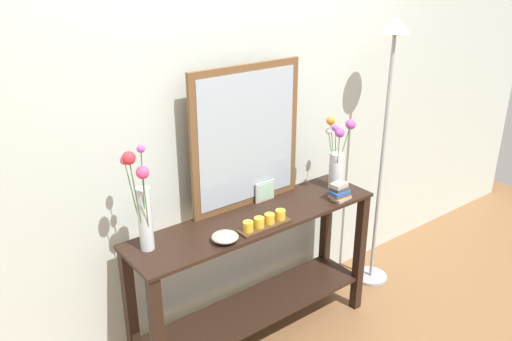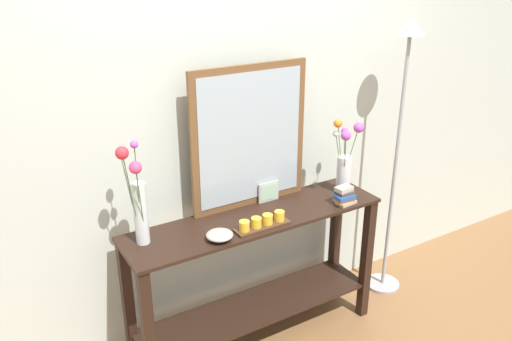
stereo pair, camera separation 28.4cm
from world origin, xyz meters
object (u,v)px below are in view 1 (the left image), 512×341
Objects in this scene: candle_tray at (265,222)px; picture_frame_small at (265,191)px; console_table at (256,266)px; vase_right at (337,159)px; floor_lamp at (387,113)px; mirror_leaning at (247,138)px; book_stack at (340,192)px; decorative_bowl at (225,237)px; tall_vase_left at (142,205)px.

picture_frame_small is (0.20, 0.26, 0.03)m from candle_tray.
vase_right is (0.63, -0.00, 0.53)m from console_table.
floor_lamp is at bearing 6.70° from candle_tray.
vase_right reaches higher than console_table.
console_table is 1.85× the size of mirror_leaning.
mirror_leaning is 0.44× the size of floor_lamp.
decorative_bowl is at bearing 179.42° from book_stack.
console_table is 3.20× the size of vase_right.
tall_vase_left reaches higher than decorative_bowl.
tall_vase_left is at bearing 176.44° from console_table.
candle_tray is 0.26m from decorative_bowl.
decorative_bowl is 0.08× the size of floor_lamp.
console_table is at bearing 179.96° from vase_right.
mirror_leaning reaches higher than picture_frame_small.
book_stack is (0.53, -0.13, 0.38)m from console_table.
mirror_leaning reaches higher than candle_tray.
picture_frame_small reaches higher than book_stack.
book_stack is at bearing -13.65° from console_table.
mirror_leaning is 5.84× the size of decorative_bowl.
vase_right is at bearing 52.83° from book_stack.
decorative_bowl is 1.07× the size of book_stack.
floor_lamp is at bearing -8.61° from mirror_leaning.
picture_frame_small is (0.11, -0.03, -0.35)m from mirror_leaning.
floor_lamp is at bearing 14.21° from book_stack.
picture_frame_small is (-0.46, 0.13, -0.14)m from vase_right.
book_stack is at bearing -8.14° from tall_vase_left.
mirror_leaning is 1.73× the size of vase_right.
book_stack is at bearing -165.79° from floor_lamp.
console_table is at bearing -109.56° from mirror_leaning.
tall_vase_left reaches higher than candle_tray.
decorative_bowl is (-0.26, 0.00, -0.00)m from candle_tray.
tall_vase_left reaches higher than console_table.
candle_tray reaches higher than decorative_bowl.
vase_right is at bearing -1.84° from tall_vase_left.
console_table is at bearing 74.20° from candle_tray.
vase_right is 1.51× the size of candle_tray.
vase_right is (1.28, -0.04, -0.05)m from tall_vase_left.
vase_right is at bearing -16.26° from picture_frame_small.
console_table is 10.83× the size of decorative_bowl.
picture_frame_small is 0.53m from decorative_bowl.
floor_lamp is (0.55, 0.14, 0.36)m from book_stack.
console_table is 1.31m from floor_lamp.
tall_vase_left is 1.83× the size of candle_tray.
decorative_bowl is at bearing -151.11° from picture_frame_small.
tall_vase_left is 1.22m from book_stack.
decorative_bowl is 0.82m from book_stack.
tall_vase_left is 0.46m from decorative_bowl.
tall_vase_left reaches higher than vase_right.
candle_tray is 1.18m from floor_lamp.
mirror_leaning is (0.06, 0.16, 0.74)m from console_table.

